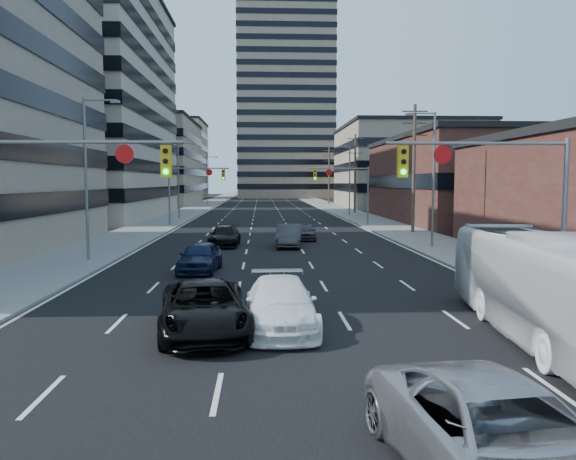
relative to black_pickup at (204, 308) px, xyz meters
The scene contains 31 objects.
ground 5.42m from the black_pickup, 61.83° to the right, with size 400.00×400.00×0.00m, color black.
road_surface 125.30m from the black_pickup, 88.84° to the left, with size 18.00×300.00×0.02m, color black.
sidewalk_left 125.59m from the black_pickup, 94.09° to the left, with size 5.00×300.00×0.15m, color slate.
sidewalk_right 126.05m from the black_pickup, 83.61° to the left, with size 5.00×300.00×0.15m, color slate.
office_left_mid 61.87m from the black_pickup, 113.88° to the left, with size 26.00×34.00×28.00m, color #ADA089.
office_left_far 97.92m from the black_pickup, 102.70° to the left, with size 20.00×30.00×16.00m, color gray.
storefront_right_mid 52.60m from the black_pickup, 59.62° to the left, with size 20.00×30.00×9.00m, color #472119.
office_right_far 87.92m from the black_pickup, 71.70° to the left, with size 22.00×28.00×14.00m, color gray.
apartment_tower 148.23m from the black_pickup, 86.64° to the left, with size 26.00×26.00×58.00m, color gray.
bg_block_left 137.95m from the black_pickup, 100.66° to the left, with size 24.00×24.00×20.00m, color #ADA089.
bg_block_right 130.05m from the black_pickup, 74.59° to the left, with size 22.00×22.00×12.00m, color gray.
signal_near_left 6.90m from the black_pickup, 146.44° to the left, with size 6.59×0.33×6.00m.
signal_near_right 11.10m from the black_pickup, 18.09° to the left, with size 6.59×0.33×6.00m.
signal_far_left 40.75m from the black_pickup, 97.29° to the left, with size 6.09×0.33×6.00m.
signal_far_right 41.69m from the black_pickup, 75.76° to the left, with size 6.09×0.33×6.00m.
utility_pole_block 34.93m from the black_pickup, 64.77° to the left, with size 2.20×0.28×11.00m.
utility_pole_midblock 63.21m from the black_pickup, 76.48° to the left, with size 2.20×0.28×11.00m.
utility_pole_distant 92.59m from the black_pickup, 80.83° to the left, with size 2.20×0.28×11.00m.
streetlight_left_near 17.68m from the black_pickup, 117.08° to the left, with size 2.03×0.22×9.00m.
streetlight_left_mid 51.05m from the black_pickup, 98.83° to the left, with size 2.03×0.22×9.00m.
streetlight_left_far 85.73m from the black_pickup, 95.23° to the left, with size 2.03×0.22×9.00m.
streetlight_right_near 24.39m from the black_pickup, 57.58° to the left, with size 2.03×0.22×9.00m.
streetlight_right_far 56.91m from the black_pickup, 76.89° to the left, with size 2.03×0.22×9.00m.
black_pickup is the anchor object (origin of this frame).
white_van 2.31m from the black_pickup, 11.96° to the left, with size 2.09×5.15×1.50m, color white.
silver_suv 10.08m from the black_pickup, 59.62° to the right, with size 2.58×5.60×1.56m, color #A8A8AD.
transit_bus 9.83m from the black_pickup, ahead, with size 2.57×10.98×3.06m, color silver.
sedan_blue 11.45m from the black_pickup, 96.74° to the left, with size 1.77×4.41×1.50m, color #0D1634.
sedan_grey_center 22.13m from the black_pickup, 80.70° to the left, with size 1.63×4.67×1.54m, color #353538.
sedan_black_far 22.52m from the black_pickup, 92.12° to the left, with size 1.96×4.82×1.40m, color black.
sedan_grey_right 26.88m from the black_pickup, 79.05° to the left, with size 1.52×3.77×1.28m, color #3A3A3D.
Camera 1 is at (-0.86, -11.54, 4.45)m, focal length 35.00 mm.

